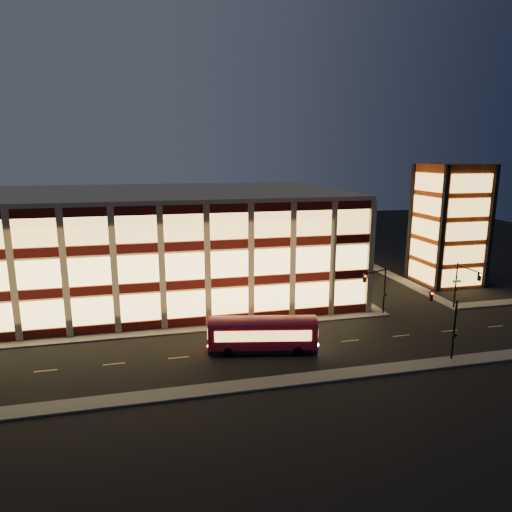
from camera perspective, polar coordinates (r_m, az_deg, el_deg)
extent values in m
plane|color=black|center=(51.58, -7.87, -9.51)|extent=(200.00, 200.00, 0.00)
cube|color=#514F4C|center=(52.33, -11.29, -9.23)|extent=(54.00, 2.00, 0.15)
cube|color=#514F4C|center=(72.71, 9.12, -2.96)|extent=(2.00, 30.00, 0.15)
cube|color=#514F4C|center=(68.43, 27.75, -5.25)|extent=(14.00, 2.00, 0.15)
cube|color=#514F4C|center=(77.49, 16.67, -2.37)|extent=(2.00, 30.00, 0.15)
cube|color=#514F4C|center=(39.83, -5.97, -16.30)|extent=(100.00, 2.00, 0.15)
cube|color=tan|center=(65.85, -12.10, 1.50)|extent=(50.00, 30.00, 14.00)
cube|color=tan|center=(64.90, -12.39, 7.80)|extent=(50.40, 30.40, 0.50)
cube|color=#470C0A|center=(52.94, -11.36, -8.30)|extent=(50.10, 0.25, 1.00)
cube|color=#FFD26B|center=(52.26, -11.46, -6.14)|extent=(49.00, 0.20, 3.00)
cube|color=#470C0A|center=(72.24, 8.49, -2.56)|extent=(0.25, 30.10, 1.00)
cube|color=#FFD26B|center=(71.72, 8.53, -0.94)|extent=(0.20, 29.00, 3.00)
cube|color=#470C0A|center=(51.57, -11.57, -3.72)|extent=(50.10, 0.25, 1.00)
cube|color=#FFD26B|center=(51.05, -11.67, -1.45)|extent=(49.00, 0.20, 3.00)
cube|color=#470C0A|center=(71.23, 8.60, 0.86)|extent=(0.25, 30.10, 1.00)
cube|color=#FFD26B|center=(70.84, 8.64, 2.52)|extent=(0.20, 29.00, 3.00)
cube|color=#470C0A|center=(50.54, -11.78, 1.08)|extent=(50.10, 0.25, 1.00)
cube|color=#FFD26B|center=(50.20, -11.89, 3.43)|extent=(49.00, 0.20, 3.00)
cube|color=#470C0A|center=(70.49, 8.72, 4.36)|extent=(0.25, 30.10, 1.00)
cube|color=#FFD26B|center=(70.23, 8.76, 6.06)|extent=(0.20, 29.00, 3.00)
cube|color=#8C3814|center=(74.93, 22.99, 3.64)|extent=(8.00, 8.00, 18.00)
cube|color=black|center=(69.39, 22.24, 3.08)|extent=(0.60, 0.60, 18.00)
cube|color=black|center=(74.31, 27.29, 3.18)|extent=(0.60, 0.60, 18.00)
cube|color=black|center=(75.97, 18.78, 4.08)|extent=(0.60, 0.60, 18.00)
cube|color=black|center=(80.48, 23.63, 4.13)|extent=(0.60, 0.60, 18.00)
cube|color=#FEBD59|center=(73.09, 24.38, -2.45)|extent=(6.60, 0.16, 2.60)
cube|color=#FEBD59|center=(73.95, 19.96, -1.92)|extent=(0.16, 6.60, 2.60)
cube|color=#FEBD59|center=(72.36, 24.62, 0.15)|extent=(6.60, 0.16, 2.60)
cube|color=#FEBD59|center=(73.23, 20.16, 0.66)|extent=(0.16, 6.60, 2.60)
cube|color=#FEBD59|center=(71.78, 24.86, 2.81)|extent=(6.60, 0.16, 2.60)
cube|color=#FEBD59|center=(72.66, 20.36, 3.29)|extent=(0.16, 6.60, 2.60)
cube|color=#FEBD59|center=(71.35, 25.11, 5.50)|extent=(6.60, 0.16, 2.60)
cube|color=#FEBD59|center=(72.24, 20.56, 5.95)|extent=(0.16, 6.60, 2.60)
cube|color=#FEBD59|center=(71.09, 25.36, 8.21)|extent=(6.60, 0.16, 2.60)
cube|color=#FEBD59|center=(71.98, 20.77, 8.64)|extent=(0.16, 6.60, 2.60)
cylinder|color=black|center=(58.11, 15.74, -4.21)|extent=(0.18, 0.18, 6.00)
cylinder|color=black|center=(55.95, 14.70, -1.92)|extent=(3.56, 1.63, 0.14)
cube|color=black|center=(54.65, 13.41, -2.73)|extent=(0.32, 0.32, 0.95)
sphere|color=#FF0C05|center=(54.41, 13.51, -2.47)|extent=(0.20, 0.20, 0.20)
cube|color=black|center=(58.06, 15.81, -4.64)|extent=(0.25, 0.18, 0.28)
cylinder|color=black|center=(63.48, 23.68, -3.40)|extent=(0.18, 0.18, 6.00)
cylinder|color=black|center=(61.31, 25.01, -1.45)|extent=(0.14, 4.00, 0.14)
cube|color=black|center=(59.92, 26.13, -2.35)|extent=(0.32, 0.32, 0.95)
sphere|color=#0CFF26|center=(59.72, 26.27, -2.11)|extent=(0.20, 0.20, 0.20)
cube|color=black|center=(63.43, 23.76, -3.80)|extent=(0.25, 0.18, 0.28)
cube|color=#0C7226|center=(63.21, 23.81, -2.91)|extent=(1.20, 0.06, 0.28)
cylinder|color=black|center=(47.58, 23.52, -8.52)|extent=(0.18, 0.18, 6.00)
cylinder|color=black|center=(48.25, 22.39, -4.75)|extent=(0.14, 4.00, 0.14)
cube|color=black|center=(49.95, 21.02, -4.67)|extent=(0.32, 0.32, 0.95)
sphere|color=#FF0C05|center=(49.72, 21.16, -4.39)|extent=(0.20, 0.20, 0.20)
cube|color=black|center=(47.57, 23.62, -9.05)|extent=(0.25, 0.18, 0.28)
cube|color=maroon|center=(46.04, 0.82, -9.72)|extent=(11.00, 4.74, 2.46)
cube|color=black|center=(46.60, 0.81, -11.36)|extent=(11.00, 4.74, 0.37)
cylinder|color=black|center=(45.46, -3.52, -11.87)|extent=(1.01, 0.51, 0.96)
cylinder|color=black|center=(47.61, -3.44, -10.71)|extent=(1.01, 0.51, 0.96)
cylinder|color=black|center=(45.76, 5.25, -11.73)|extent=(1.01, 0.51, 0.96)
cylinder|color=black|center=(47.90, 4.91, -10.59)|extent=(1.01, 0.51, 0.96)
cube|color=#FEBD59|center=(44.66, 0.90, -10.00)|extent=(9.22, 1.93, 1.07)
cube|color=#FEBD59|center=(47.19, 0.74, -8.73)|extent=(9.22, 1.93, 1.07)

